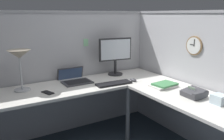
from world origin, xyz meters
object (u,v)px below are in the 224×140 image
object	(u,v)px
keyboard	(114,83)
tissue_box	(219,99)
computer_mouse	(133,80)
wall_clock	(194,46)
office_phone	(194,93)
book_stack	(164,85)
desk_lamp_dome	(19,58)
monitor	(115,54)
cell_phone	(48,93)
laptop	(74,79)

from	to	relation	value
keyboard	tissue_box	bearing A→B (deg)	-60.67
computer_mouse	wall_clock	bearing A→B (deg)	-41.00
computer_mouse	office_phone	size ratio (longest dim) A/B	0.48
book_stack	desk_lamp_dome	bearing A→B (deg)	153.63
monitor	desk_lamp_dome	size ratio (longest dim) A/B	1.12
monitor	keyboard	size ratio (longest dim) A/B	1.16
desk_lamp_dome	office_phone	world-z (taller)	desk_lamp_dome
keyboard	wall_clock	distance (m)	1.02
monitor	cell_phone	size ratio (longest dim) A/B	3.47
book_stack	wall_clock	size ratio (longest dim) A/B	1.35
cell_phone	book_stack	size ratio (longest dim) A/B	0.48
desk_lamp_dome	monitor	bearing A→B (deg)	2.74
keyboard	office_phone	xyz separation A→B (m)	(0.46, -0.78, 0.03)
keyboard	desk_lamp_dome	world-z (taller)	desk_lamp_dome
book_stack	wall_clock	world-z (taller)	wall_clock
laptop	wall_clock	xyz separation A→B (m)	(1.14, -0.84, 0.43)
laptop	tissue_box	size ratio (longest dim) A/B	3.17
computer_mouse	office_phone	distance (m)	0.79
wall_clock	keyboard	bearing A→B (deg)	149.77
laptop	desk_lamp_dome	bearing A→B (deg)	-174.81
desk_lamp_dome	cell_phone	distance (m)	0.47
monitor	office_phone	xyz separation A→B (m)	(0.21, -1.16, -0.26)
monitor	cell_phone	distance (m)	1.09
laptop	tissue_box	bearing A→B (deg)	-58.66
office_phone	book_stack	world-z (taller)	office_phone
laptop	office_phone	distance (m)	1.41
wall_clock	tissue_box	bearing A→B (deg)	-116.87
keyboard	cell_phone	world-z (taller)	keyboard
tissue_box	desk_lamp_dome	bearing A→B (deg)	137.65
monitor	keyboard	xyz separation A→B (m)	(-0.25, -0.38, -0.28)
desk_lamp_dome	wall_clock	size ratio (longest dim) A/B	2.02
cell_phone	desk_lamp_dome	bearing A→B (deg)	115.13
computer_mouse	laptop	bearing A→B (deg)	148.09
cell_phone	wall_clock	size ratio (longest dim) A/B	0.65
computer_mouse	wall_clock	distance (m)	0.82
monitor	keyboard	bearing A→B (deg)	-123.97
desk_lamp_dome	tissue_box	bearing A→B (deg)	-42.35
monitor	desk_lamp_dome	xyz separation A→B (m)	(-1.22, -0.06, 0.07)
desk_lamp_dome	office_phone	distance (m)	1.84
monitor	laptop	distance (m)	0.66
desk_lamp_dome	tissue_box	distance (m)	2.03
monitor	computer_mouse	xyz separation A→B (m)	(0.02, -0.39, -0.28)
keyboard	cell_phone	size ratio (longest dim) A/B	2.99
book_stack	monitor	bearing A→B (deg)	103.53
keyboard	office_phone	size ratio (longest dim) A/B	2.00
desk_lamp_dome	tissue_box	world-z (taller)	desk_lamp_dome
keyboard	book_stack	distance (m)	0.58
computer_mouse	book_stack	size ratio (longest dim) A/B	0.35
cell_phone	monitor	bearing A→B (deg)	-2.54
cell_phone	book_stack	xyz separation A→B (m)	(1.19, -0.47, 0.02)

